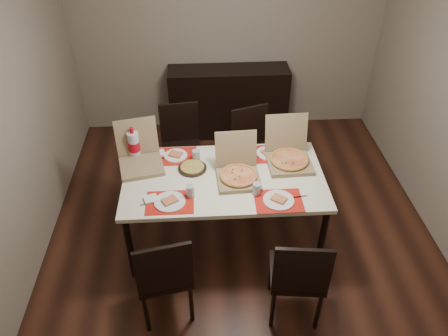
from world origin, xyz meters
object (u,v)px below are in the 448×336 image
at_px(chair_near_right, 298,275).
at_px(pizza_box_center, 238,173).
at_px(soda_bottle, 134,145).
at_px(chair_far_right, 253,146).
at_px(dining_table, 224,183).
at_px(dip_bowl, 238,160).
at_px(chair_far_left, 181,142).
at_px(sideboard, 229,102).
at_px(chair_near_left, 164,274).

relative_size(chair_near_right, pizza_box_center, 2.15).
bearing_deg(soda_bottle, pizza_box_center, -21.33).
relative_size(pizza_box_center, soda_bottle, 1.31).
distance_m(chair_far_right, pizza_box_center, 0.91).
distance_m(dining_table, dip_bowl, 0.28).
bearing_deg(chair_far_left, soda_bottle, -124.87).
relative_size(dining_table, soda_bottle, 5.47).
distance_m(pizza_box_center, dip_bowl, 0.25).
xyz_separation_m(sideboard, soda_bottle, (-1.00, -1.57, 0.44)).
bearing_deg(dip_bowl, sideboard, 89.11).
distance_m(dining_table, chair_far_right, 0.91).
height_order(chair_near_right, chair_far_right, same).
bearing_deg(chair_near_right, soda_bottle, 135.96).
bearing_deg(dip_bowl, soda_bottle, 172.57).
relative_size(chair_far_left, dip_bowl, 7.82).
xyz_separation_m(chair_far_right, pizza_box_center, (-0.24, -0.83, 0.30)).
bearing_deg(chair_far_left, dining_table, -65.93).
height_order(pizza_box_center, dip_bowl, pizza_box_center).
xyz_separation_m(chair_near_right, chair_far_left, (-0.93, 1.87, 0.00)).
bearing_deg(chair_near_right, chair_near_left, 175.86).
xyz_separation_m(chair_near_right, soda_bottle, (-1.33, 1.29, 0.38)).
bearing_deg(chair_near_right, dip_bowl, 107.36).
xyz_separation_m(pizza_box_center, dip_bowl, (0.03, 0.24, -0.04)).
relative_size(chair_near_right, chair_far_left, 1.00).
relative_size(chair_far_right, soda_bottle, 2.83).
height_order(sideboard, chair_far_right, chair_far_right).
relative_size(chair_near_left, pizza_box_center, 2.15).
bearing_deg(chair_near_left, pizza_box_center, 52.96).
distance_m(dip_bowl, soda_bottle, 0.99).
bearing_deg(chair_near_right, sideboard, 96.72).
xyz_separation_m(dining_table, chair_far_left, (-0.42, 0.93, -0.17)).
bearing_deg(chair_far_left, pizza_box_center, -60.46).
bearing_deg(chair_far_left, chair_far_right, -8.65).
distance_m(chair_far_left, soda_bottle, 0.80).
bearing_deg(dining_table, chair_far_left, 114.07).
distance_m(chair_far_right, dip_bowl, 0.68).
bearing_deg(dining_table, chair_far_right, 65.90).
bearing_deg(sideboard, chair_near_left, -103.93).
distance_m(sideboard, pizza_box_center, 1.97).
bearing_deg(chair_near_left, sideboard, 76.07).
height_order(sideboard, chair_far_left, chair_far_left).
relative_size(chair_near_left, dip_bowl, 7.82).
relative_size(dining_table, chair_near_right, 1.94).
bearing_deg(dip_bowl, dining_table, -123.88).
distance_m(sideboard, dining_table, 1.94).
bearing_deg(chair_far_right, pizza_box_center, -106.13).
xyz_separation_m(dining_table, chair_far_right, (0.36, 0.81, -0.17)).
bearing_deg(chair_far_right, chair_far_left, 171.35).
bearing_deg(chair_near_right, pizza_box_center, 112.95).
distance_m(chair_near_right, pizza_box_center, 1.04).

